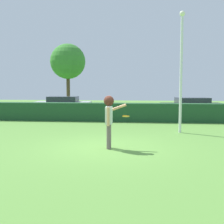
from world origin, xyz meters
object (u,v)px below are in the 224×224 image
at_px(frisbee, 126,116).
at_px(parked_car_silver, 63,104).
at_px(person, 109,115).
at_px(willow_tree, 68,62).
at_px(lamppost, 181,66).
at_px(parked_car_black, 192,106).

bearing_deg(frisbee, parked_car_silver, 113.88).
distance_m(person, frisbee, 0.61).
height_order(frisbee, willow_tree, willow_tree).
relative_size(frisbee, lamppost, 0.04).
bearing_deg(parked_car_silver, parked_car_black, -6.03).
distance_m(frisbee, lamppost, 4.81).
xyz_separation_m(person, willow_tree, (-5.73, 16.82, 3.07)).
bearing_deg(lamppost, person, -127.44).
distance_m(frisbee, parked_car_black, 12.25).
relative_size(person, frisbee, 7.54).
distance_m(lamppost, parked_car_silver, 11.93).
bearing_deg(person, willow_tree, 108.80).
bearing_deg(person, parked_car_silver, 111.99).
xyz_separation_m(frisbee, parked_car_silver, (-5.58, 12.59, -0.44)).
relative_size(parked_car_silver, parked_car_black, 0.98).
distance_m(person, parked_car_black, 12.25).
relative_size(lamppost, parked_car_black, 1.23).
distance_m(parked_car_black, willow_tree, 12.14).
xyz_separation_m(lamppost, parked_car_silver, (-7.79, 8.74, -2.30)).
bearing_deg(person, parked_car_black, 68.26).
relative_size(frisbee, parked_car_black, 0.05).
distance_m(parked_car_silver, parked_car_black, 9.59).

